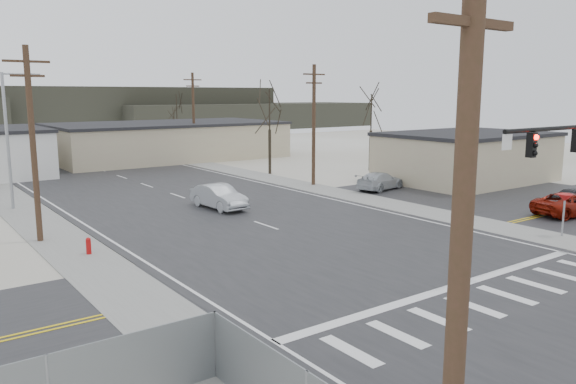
% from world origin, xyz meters
% --- Properties ---
extents(ground, '(140.00, 140.00, 0.00)m').
position_xyz_m(ground, '(0.00, 0.00, 0.00)').
color(ground, silver).
rests_on(ground, ground).
extents(main_road, '(18.00, 110.00, 0.05)m').
position_xyz_m(main_road, '(0.00, 15.00, 0.02)').
color(main_road, black).
rests_on(main_road, ground).
extents(cross_road, '(90.00, 10.00, 0.04)m').
position_xyz_m(cross_road, '(0.00, 0.00, 0.02)').
color(cross_road, black).
rests_on(cross_road, ground).
extents(parking_lot, '(18.00, 20.00, 0.03)m').
position_xyz_m(parking_lot, '(20.00, 6.00, 0.02)').
color(parking_lot, black).
rests_on(parking_lot, ground).
extents(sidewalk_left, '(3.00, 90.00, 0.06)m').
position_xyz_m(sidewalk_left, '(-10.60, 20.00, 0.03)').
color(sidewalk_left, gray).
rests_on(sidewalk_left, ground).
extents(sidewalk_right, '(3.00, 90.00, 0.06)m').
position_xyz_m(sidewalk_right, '(10.60, 20.00, 0.03)').
color(sidewalk_right, gray).
rests_on(sidewalk_right, ground).
extents(fire_hydrant, '(0.24, 0.24, 0.87)m').
position_xyz_m(fire_hydrant, '(-10.20, 8.00, 0.45)').
color(fire_hydrant, '#A50C0C').
rests_on(fire_hydrant, ground).
extents(yield_sign, '(0.80, 0.80, 2.35)m').
position_xyz_m(yield_sign, '(11.50, -3.50, 2.07)').
color(yield_sign, gray).
rests_on(yield_sign, ground).
extents(building_right_far, '(26.30, 14.30, 4.30)m').
position_xyz_m(building_right_far, '(10.00, 44.00, 2.15)').
color(building_right_far, tan).
rests_on(building_right_far, ground).
extents(building_lot, '(14.30, 10.30, 4.30)m').
position_xyz_m(building_lot, '(24.00, 12.00, 2.16)').
color(building_lot, tan).
rests_on(building_lot, ground).
extents(upole_left_a, '(2.20, 0.30, 10.00)m').
position_xyz_m(upole_left_a, '(-11.50, -14.00, 5.22)').
color(upole_left_a, '#402A1E').
rests_on(upole_left_a, ground).
extents(upole_left_b, '(2.20, 0.30, 10.00)m').
position_xyz_m(upole_left_b, '(-11.50, 12.00, 5.22)').
color(upole_left_b, '#402A1E').
rests_on(upole_left_b, ground).
extents(upole_right_a, '(2.20, 0.30, 10.00)m').
position_xyz_m(upole_right_a, '(11.50, 18.00, 5.22)').
color(upole_right_a, '#402A1E').
rests_on(upole_right_a, ground).
extents(upole_right_b, '(2.20, 0.30, 10.00)m').
position_xyz_m(upole_right_b, '(11.50, 40.00, 5.22)').
color(upole_right_b, '#402A1E').
rests_on(upole_right_b, ground).
extents(streetlight_main, '(2.40, 0.25, 9.00)m').
position_xyz_m(streetlight_main, '(-10.80, 22.00, 5.09)').
color(streetlight_main, gray).
rests_on(streetlight_main, ground).
extents(tree_right_mid, '(3.74, 3.74, 8.33)m').
position_xyz_m(tree_right_mid, '(12.50, 26.00, 5.93)').
color(tree_right_mid, black).
rests_on(tree_right_mid, ground).
extents(tree_right_far, '(3.52, 3.52, 7.84)m').
position_xyz_m(tree_right_far, '(15.00, 52.00, 5.58)').
color(tree_right_far, black).
rests_on(tree_right_far, ground).
extents(tree_lot, '(3.52, 3.52, 7.84)m').
position_xyz_m(tree_lot, '(22.00, 22.00, 5.58)').
color(tree_lot, black).
rests_on(tree_lot, ground).
extents(hill_center, '(80.00, 18.00, 9.00)m').
position_xyz_m(hill_center, '(15.00, 96.00, 4.50)').
color(hill_center, '#333026').
rests_on(hill_center, ground).
extents(hill_right, '(60.00, 18.00, 5.50)m').
position_xyz_m(hill_right, '(50.00, 90.00, 2.75)').
color(hill_right, '#333026').
rests_on(hill_right, ground).
extents(sedan_crossing, '(2.03, 4.93, 1.59)m').
position_xyz_m(sedan_crossing, '(0.22, 14.00, 0.84)').
color(sedan_crossing, '#969A9F').
rests_on(sedan_crossing, main_road).
extents(car_far_a, '(4.11, 5.96, 1.60)m').
position_xyz_m(car_far_a, '(4.71, 43.87, 0.85)').
color(car_far_a, black).
rests_on(car_far_a, main_road).
extents(car_parked_red, '(5.51, 3.33, 1.43)m').
position_xyz_m(car_parked_red, '(17.15, -1.00, 0.75)').
color(car_parked_red, maroon).
rests_on(car_parked_red, parking_lot).
extents(car_parked_dark_b, '(4.22, 2.00, 1.34)m').
position_xyz_m(car_parked_dark_b, '(22.75, 11.16, 0.70)').
color(car_parked_dark_b, black).
rests_on(car_parked_dark_b, parking_lot).
extents(car_parked_silver, '(5.17, 3.03, 1.41)m').
position_xyz_m(car_parked_silver, '(14.35, 13.00, 0.74)').
color(car_parked_silver, '#A9AFB4').
rests_on(car_parked_silver, parking_lot).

